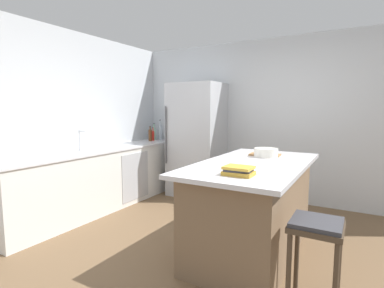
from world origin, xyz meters
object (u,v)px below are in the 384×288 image
gin_bottle (154,134)px  hot_sauce_bottle (153,136)px  mixing_bowl (266,153)px  refrigerator (197,140)px  kitchen_island (253,206)px  sink_faucet (80,140)px  cutting_board (265,155)px  soda_bottle (160,132)px  cookbook_stack (239,171)px  syrup_bottle (150,135)px  bar_stool (316,238)px

gin_bottle → hot_sauce_bottle: 0.11m
mixing_bowl → refrigerator: bearing=144.1°
kitchen_island → sink_faucet: bearing=-176.6°
gin_bottle → cutting_board: (2.43, -1.05, -0.07)m
soda_bottle → cookbook_stack: soda_bottle is taller
cutting_board → kitchen_island: bearing=-85.9°
soda_bottle → sink_faucet: bearing=-91.7°
syrup_bottle → soda_bottle: bearing=85.6°
kitchen_island → cookbook_stack: 0.82m
soda_bottle → mixing_bowl: soda_bottle is taller
kitchen_island → mixing_bowl: bearing=89.6°
cutting_board → syrup_bottle: bearing=160.1°
bar_stool → gin_bottle: bearing=144.4°
kitchen_island → sink_faucet: sink_faucet is taller
kitchen_island → hot_sauce_bottle: (-2.42, 1.47, 0.52)m
refrigerator → cutting_board: 1.79m
refrigerator → cookbook_stack: bearing=-53.5°
refrigerator → syrup_bottle: size_ratio=6.94×
syrup_bottle → cutting_board: syrup_bottle is taller
refrigerator → sink_faucet: size_ratio=6.38×
sink_faucet → cutting_board: bearing=15.3°
bar_stool → gin_bottle: 3.92m
sink_faucet → gin_bottle: (-0.02, 1.71, -0.04)m
sink_faucet → cookbook_stack: (2.53, -0.49, -0.08)m
hot_sauce_bottle → cutting_board: (2.39, -0.96, -0.05)m
soda_bottle → hot_sauce_bottle: size_ratio=1.51×
kitchen_island → refrigerator: refrigerator is taller
kitchen_island → bar_stool: kitchen_island is taller
gin_bottle → mixing_bowl: gin_bottle is taller
mixing_bowl → soda_bottle: bearing=152.6°
sink_faucet → soda_bottle: soda_bottle is taller
syrup_bottle → cookbook_stack: size_ratio=1.12×
cutting_board → cookbook_stack: bearing=-84.3°
sink_faucet → hot_sauce_bottle: (0.02, 1.61, -0.06)m
mixing_bowl → kitchen_island: bearing=-90.4°
kitchen_island → soda_bottle: bearing=145.3°
refrigerator → cutting_board: refrigerator is taller
mixing_bowl → cutting_board: bearing=111.7°
cookbook_stack → hot_sauce_bottle: bearing=139.9°
kitchen_island → gin_bottle: (-2.47, 1.56, 0.55)m
syrup_bottle → cookbook_stack: syrup_bottle is taller
bar_stool → hot_sauce_bottle: size_ratio=2.76×
cookbook_stack → cutting_board: size_ratio=0.69×
sink_faucet → cookbook_stack: size_ratio=1.22×
refrigerator → syrup_bottle: 0.91m
syrup_bottle → cookbook_stack: 3.21m
mixing_bowl → cutting_board: mixing_bowl is taller
kitchen_island → soda_bottle: soda_bottle is taller
gin_bottle → cutting_board: bearing=-23.4°
soda_bottle → cutting_board: size_ratio=1.06×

